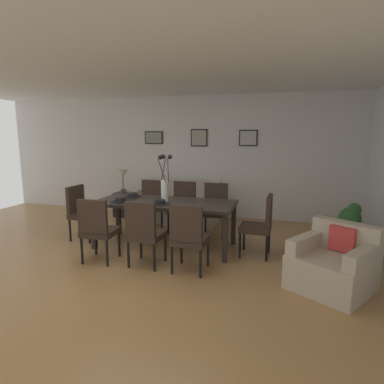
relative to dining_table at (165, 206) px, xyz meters
The scene contains 27 objects.
ground_plane 1.26m from the dining_table, 104.23° to the right, with size 9.00×9.00×0.00m, color #A87A47.
back_wall_panel 2.32m from the dining_table, 96.75° to the left, with size 9.00×0.10×2.60m, color silver.
ceiling_panel 2.08m from the dining_table, 112.48° to the right, with size 9.00×7.20×0.08m, color white.
dining_table is the anchor object (origin of this frame).
dining_chair_near_left 1.12m from the dining_table, 127.20° to the right, with size 0.46×0.46×0.92m.
dining_chair_near_right 1.10m from the dining_table, 125.51° to the left, with size 0.47×0.47×0.92m.
dining_chair_far_left 0.86m from the dining_table, 88.63° to the right, with size 0.45×0.45×0.92m.
dining_chair_far_right 0.90m from the dining_table, 88.58° to the left, with size 0.45×0.45×0.92m.
dining_chair_mid_left 1.10m from the dining_table, 53.42° to the right, with size 0.45×0.45×0.92m.
dining_chair_mid_right 1.07m from the dining_table, 53.12° to the left, with size 0.45×0.45×0.92m.
dining_chair_head_west 1.52m from the dining_table, behind, with size 0.46×0.46×0.92m.
dining_chair_head_east 1.51m from the dining_table, ahead, with size 0.46×0.46×0.92m.
centerpiece_vase 0.35m from the dining_table, 55.35° to the left, with size 0.21×0.23×0.73m.
placemat_near_left 0.70m from the dining_table, 162.56° to the right, with size 0.32×0.32×0.01m, color black.
bowl_near_left 0.70m from the dining_table, 162.56° to the right, with size 0.17×0.17×0.07m.
placemat_near_right 0.70m from the dining_table, 162.56° to the left, with size 0.32×0.32×0.01m, color black.
bowl_near_right 0.70m from the dining_table, 162.56° to the left, with size 0.17×0.17×0.07m.
placemat_far_left 0.22m from the dining_table, 90.00° to the right, with size 0.32×0.32×0.01m, color black.
bowl_far_left 0.23m from the dining_table, 90.00° to the right, with size 0.17×0.17×0.07m.
sofa 1.75m from the dining_table, 101.88° to the left, with size 1.75×0.84×0.80m.
side_table 2.32m from the dining_table, 133.85° to the left, with size 0.36×0.36×0.52m, color black.
table_lamp 2.30m from the dining_table, 133.85° to the left, with size 0.22×0.22×0.51m.
armchair 2.57m from the dining_table, 19.12° to the right, with size 1.11×1.11×0.75m.
framed_picture_left 2.60m from the dining_table, 115.99° to the left, with size 0.42×0.03×0.28m.
framed_picture_center 2.38m from the dining_table, 90.00° to the left, with size 0.36×0.03×0.37m.
framed_picture_right 2.60m from the dining_table, 64.01° to the left, with size 0.38×0.03×0.33m.
potted_plant 3.10m from the dining_table, 20.33° to the left, with size 0.36×0.36×0.67m.
Camera 1 is at (2.06, -3.73, 1.78)m, focal length 30.74 mm.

